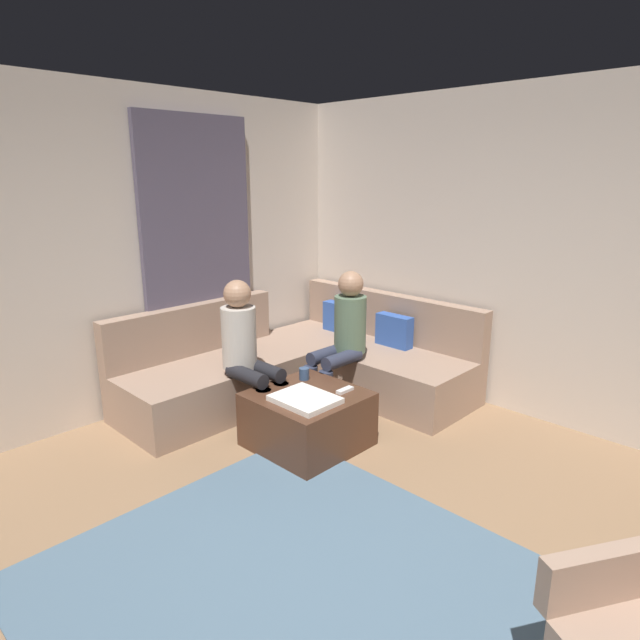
# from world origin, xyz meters

# --- Properties ---
(wall_back) EXTENTS (6.00, 0.12, 2.70)m
(wall_back) POSITION_xyz_m (0.00, 2.94, 1.35)
(wall_back) COLOR beige
(wall_back) RESTS_ON ground_plane
(wall_left) EXTENTS (0.12, 6.00, 2.70)m
(wall_left) POSITION_xyz_m (-2.94, 0.00, 1.35)
(wall_left) COLOR beige
(wall_left) RESTS_ON ground_plane
(curtain_panel) EXTENTS (0.06, 1.10, 2.50)m
(curtain_panel) POSITION_xyz_m (-2.84, 1.30, 1.25)
(curtain_panel) COLOR #595166
(curtain_panel) RESTS_ON ground_plane
(area_rug) EXTENTS (2.60, 2.20, 0.01)m
(area_rug) POSITION_xyz_m (-0.20, 0.10, 0.01)
(area_rug) COLOR slate
(area_rug) RESTS_ON ground_plane
(sectional_couch) EXTENTS (2.10, 2.55, 0.87)m
(sectional_couch) POSITION_xyz_m (-2.08, 1.88, 0.28)
(sectional_couch) COLOR #9E7F6B
(sectional_couch) RESTS_ON ground_plane
(ottoman) EXTENTS (0.76, 0.76, 0.42)m
(ottoman) POSITION_xyz_m (-1.34, 1.20, 0.21)
(ottoman) COLOR #4C2D1E
(ottoman) RESTS_ON ground_plane
(folded_blanket) EXTENTS (0.44, 0.36, 0.04)m
(folded_blanket) POSITION_xyz_m (-1.24, 1.08, 0.44)
(folded_blanket) COLOR white
(folded_blanket) RESTS_ON ottoman
(coffee_mug) EXTENTS (0.08, 0.08, 0.10)m
(coffee_mug) POSITION_xyz_m (-1.56, 1.38, 0.47)
(coffee_mug) COLOR #334C72
(coffee_mug) RESTS_ON ottoman
(game_remote) EXTENTS (0.05, 0.15, 0.02)m
(game_remote) POSITION_xyz_m (-1.16, 1.42, 0.43)
(game_remote) COLOR white
(game_remote) RESTS_ON ottoman
(person_on_couch_back) EXTENTS (0.30, 0.60, 1.20)m
(person_on_couch_back) POSITION_xyz_m (-1.65, 1.93, 0.66)
(person_on_couch_back) COLOR #2D3347
(person_on_couch_back) RESTS_ON ground_plane
(person_on_couch_side) EXTENTS (0.60, 0.30, 1.20)m
(person_on_couch_side) POSITION_xyz_m (-1.93, 1.11, 0.66)
(person_on_couch_side) COLOR black
(person_on_couch_side) RESTS_ON ground_plane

